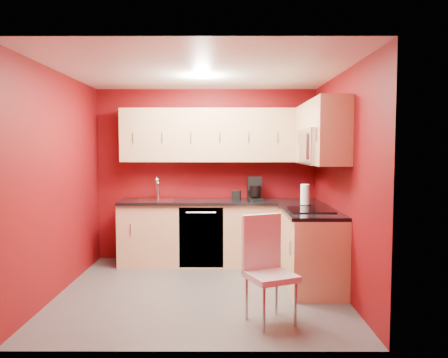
{
  "coord_description": "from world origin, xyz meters",
  "views": [
    {
      "loc": [
        0.27,
        -4.92,
        1.64
      ],
      "look_at": [
        0.26,
        0.55,
        1.26
      ],
      "focal_mm": 35.0,
      "sensor_mm": 36.0,
      "label": 1
    }
  ],
  "objects_px": {
    "microwave": "(321,147)",
    "sink": "(156,198)",
    "napkin_holder": "(236,195)",
    "dining_chair": "(271,270)",
    "paper_towel": "(305,195)",
    "coffee_maker": "(255,189)"
  },
  "relations": [
    {
      "from": "microwave",
      "to": "paper_towel",
      "type": "distance_m",
      "value": 0.77
    },
    {
      "from": "napkin_holder",
      "to": "dining_chair",
      "type": "xyz_separation_m",
      "value": [
        0.27,
        -2.17,
        -0.47
      ]
    },
    {
      "from": "microwave",
      "to": "sink",
      "type": "relative_size",
      "value": 1.46
    },
    {
      "from": "napkin_holder",
      "to": "dining_chair",
      "type": "bearing_deg",
      "value": -83.0
    },
    {
      "from": "microwave",
      "to": "dining_chair",
      "type": "relative_size",
      "value": 0.76
    },
    {
      "from": "microwave",
      "to": "napkin_holder",
      "type": "distance_m",
      "value": 1.58
    },
    {
      "from": "sink",
      "to": "paper_towel",
      "type": "xyz_separation_m",
      "value": [
        2.0,
        -0.55,
        0.1
      ]
    },
    {
      "from": "paper_towel",
      "to": "coffee_maker",
      "type": "bearing_deg",
      "value": 137.32
    },
    {
      "from": "paper_towel",
      "to": "dining_chair",
      "type": "height_order",
      "value": "paper_towel"
    },
    {
      "from": "paper_towel",
      "to": "dining_chair",
      "type": "bearing_deg",
      "value": -110.98
    },
    {
      "from": "coffee_maker",
      "to": "paper_towel",
      "type": "relative_size",
      "value": 1.21
    },
    {
      "from": "microwave",
      "to": "dining_chair",
      "type": "bearing_deg",
      "value": -121.97
    },
    {
      "from": "sink",
      "to": "napkin_holder",
      "type": "distance_m",
      "value": 1.14
    },
    {
      "from": "sink",
      "to": "paper_towel",
      "type": "bearing_deg",
      "value": -15.43
    },
    {
      "from": "napkin_holder",
      "to": "dining_chair",
      "type": "height_order",
      "value": "napkin_holder"
    },
    {
      "from": "microwave",
      "to": "sink",
      "type": "xyz_separation_m",
      "value": [
        -2.09,
        1.0,
        -0.72
      ]
    },
    {
      "from": "napkin_holder",
      "to": "paper_towel",
      "type": "relative_size",
      "value": 0.47
    },
    {
      "from": "microwave",
      "to": "paper_towel",
      "type": "xyz_separation_m",
      "value": [
        -0.09,
        0.45,
        -0.61
      ]
    },
    {
      "from": "napkin_holder",
      "to": "sink",
      "type": "bearing_deg",
      "value": -177.38
    },
    {
      "from": "napkin_holder",
      "to": "dining_chair",
      "type": "relative_size",
      "value": 0.13
    },
    {
      "from": "coffee_maker",
      "to": "napkin_holder",
      "type": "relative_size",
      "value": 2.56
    },
    {
      "from": "napkin_holder",
      "to": "paper_towel",
      "type": "bearing_deg",
      "value": -34.9
    }
  ]
}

